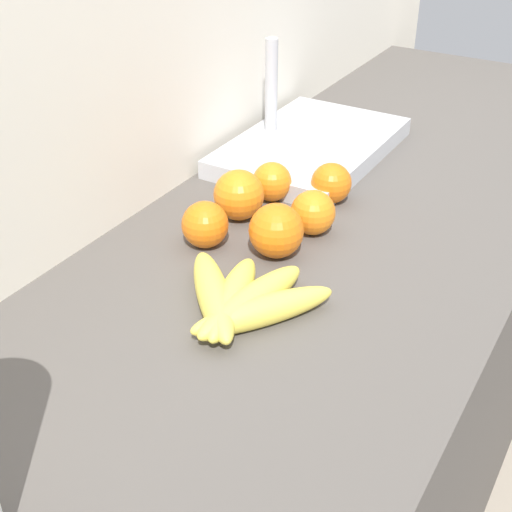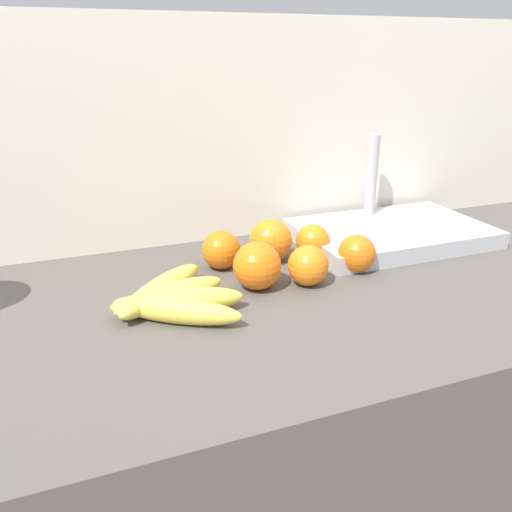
{
  "view_description": "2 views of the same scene",
  "coord_description": "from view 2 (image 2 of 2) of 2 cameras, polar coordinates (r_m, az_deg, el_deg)",
  "views": [
    {
      "loc": [
        -0.98,
        -0.4,
        1.42
      ],
      "look_at": [
        -0.26,
        0.03,
        0.89
      ],
      "focal_mm": 49.78,
      "sensor_mm": 36.0,
      "label": 1
    },
    {
      "loc": [
        -0.47,
        -0.71,
        1.23
      ],
      "look_at": [
        -0.2,
        -0.01,
        0.93
      ],
      "focal_mm": 36.31,
      "sensor_mm": 36.0,
      "label": 2
    }
  ],
  "objects": [
    {
      "name": "orange_center",
      "position": [
        0.89,
        5.75,
        -1.04
      ],
      "size": [
        0.07,
        0.07,
        0.07
      ],
      "primitive_type": "sphere",
      "color": "orange",
      "rests_on": "counter"
    },
    {
      "name": "sink_basin",
      "position": [
        1.14,
        14.56,
        2.64
      ],
      "size": [
        0.39,
        0.26,
        0.21
      ],
      "color": "#B7BABF",
      "rests_on": "counter"
    },
    {
      "name": "orange_front",
      "position": [
        0.99,
        1.63,
        1.74
      ],
      "size": [
        0.08,
        0.08,
        0.08
      ],
      "primitive_type": "sphere",
      "color": "orange",
      "rests_on": "counter"
    },
    {
      "name": "orange_right",
      "position": [
        1.01,
        6.27,
        1.62
      ],
      "size": [
        0.07,
        0.07,
        0.07
      ],
      "primitive_type": "sphere",
      "color": "orange",
      "rests_on": "counter"
    },
    {
      "name": "orange_far_right",
      "position": [
        0.96,
        -3.88,
        0.67
      ],
      "size": [
        0.07,
        0.07,
        0.07
      ],
      "primitive_type": "sphere",
      "color": "orange",
      "rests_on": "counter"
    },
    {
      "name": "orange_back_right",
      "position": [
        0.87,
        0.13,
        -1.08
      ],
      "size": [
        0.08,
        0.08,
        0.08
      ],
      "primitive_type": "sphere",
      "color": "orange",
      "rests_on": "counter"
    },
    {
      "name": "wall_back",
      "position": [
        1.29,
        3.08,
        -5.28
      ],
      "size": [
        2.32,
        0.06,
        1.3
      ],
      "primitive_type": "cube",
      "color": "silver",
      "rests_on": "ground"
    },
    {
      "name": "orange_back_left",
      "position": [
        0.96,
        11.04,
        0.27
      ],
      "size": [
        0.07,
        0.07,
        0.07
      ],
      "primitive_type": "sphere",
      "color": "orange",
      "rests_on": "counter"
    },
    {
      "name": "banana_bunch",
      "position": [
        0.82,
        -9.29,
        -4.67
      ],
      "size": [
        0.21,
        0.23,
        0.04
      ],
      "color": "#E6CF4C",
      "rests_on": "counter"
    },
    {
      "name": "counter",
      "position": [
        1.18,
        9.89,
        -22.03
      ],
      "size": [
        1.92,
        0.6,
        0.85
      ],
      "primitive_type": "cube",
      "color": "#514C47",
      "rests_on": "ground"
    }
  ]
}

